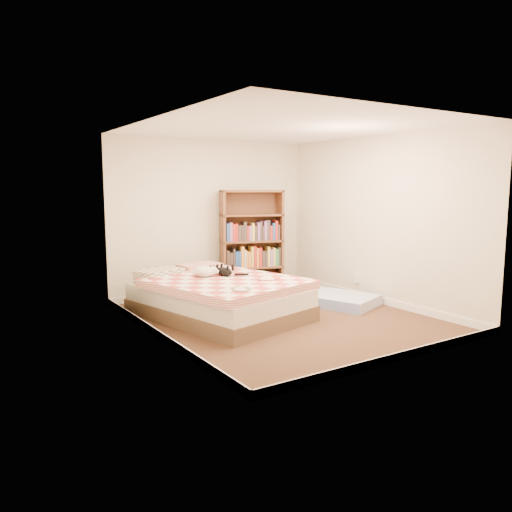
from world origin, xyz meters
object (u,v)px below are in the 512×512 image
bed (218,297)px  white_dog (205,271)px  bookshelf (251,256)px  black_cat (223,271)px  floor_mattress (319,297)px

bed → white_dog: size_ratio=7.49×
bookshelf → black_cat: (-1.07, -0.99, -0.01)m
black_cat → white_dog: 0.27m
black_cat → bookshelf: bearing=20.0°
white_dog → bookshelf: bearing=25.4°
black_cat → white_dog: bearing=148.8°
bed → black_cat: bearing=22.4°
bed → white_dog: white_dog is taller
bed → bookshelf: 1.68m
bed → floor_mattress: size_ratio=1.46×
bookshelf → black_cat: bearing=-119.6°
bed → black_cat: 0.37m
bookshelf → floor_mattress: bearing=-50.0°
bed → bookshelf: bookshelf is taller
black_cat → bed: bearing=-166.9°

